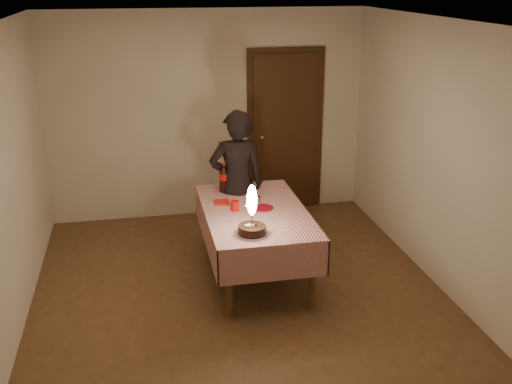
{
  "coord_description": "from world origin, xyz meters",
  "views": [
    {
      "loc": [
        -0.89,
        -5.1,
        2.98
      ],
      "look_at": [
        0.22,
        0.33,
        0.95
      ],
      "focal_mm": 42.0,
      "sensor_mm": 36.0,
      "label": 1
    }
  ],
  "objects_px": {
    "birthday_cake": "(252,221)",
    "dining_table": "(255,219)",
    "red_plate": "(263,208)",
    "red_cup": "(235,206)",
    "amber_bottle_left": "(233,177)",
    "clear_cup": "(257,201)",
    "cola_bottle": "(224,178)",
    "photographer": "(237,184)"
  },
  "relations": [
    {
      "from": "birthday_cake",
      "to": "dining_table",
      "type": "bearing_deg",
      "value": 75.82
    },
    {
      "from": "dining_table",
      "to": "red_plate",
      "type": "relative_size",
      "value": 7.82
    },
    {
      "from": "red_cup",
      "to": "amber_bottle_left",
      "type": "height_order",
      "value": "amber_bottle_left"
    },
    {
      "from": "red_plate",
      "to": "clear_cup",
      "type": "distance_m",
      "value": 0.11
    },
    {
      "from": "birthday_cake",
      "to": "cola_bottle",
      "type": "relative_size",
      "value": 1.5
    },
    {
      "from": "amber_bottle_left",
      "to": "photographer",
      "type": "bearing_deg",
      "value": -81.27
    },
    {
      "from": "dining_table",
      "to": "red_plate",
      "type": "height_order",
      "value": "red_plate"
    },
    {
      "from": "dining_table",
      "to": "cola_bottle",
      "type": "xyz_separation_m",
      "value": [
        -0.22,
        0.6,
        0.25
      ]
    },
    {
      "from": "birthday_cake",
      "to": "cola_bottle",
      "type": "xyz_separation_m",
      "value": [
        -0.08,
        1.18,
        0.03
      ]
    },
    {
      "from": "amber_bottle_left",
      "to": "birthday_cake",
      "type": "bearing_deg",
      "value": -91.98
    },
    {
      "from": "cola_bottle",
      "to": "red_plate",
      "type": "bearing_deg",
      "value": -61.73
    },
    {
      "from": "photographer",
      "to": "amber_bottle_left",
      "type": "bearing_deg",
      "value": 98.73
    },
    {
      "from": "red_cup",
      "to": "photographer",
      "type": "height_order",
      "value": "photographer"
    },
    {
      "from": "red_plate",
      "to": "photographer",
      "type": "relative_size",
      "value": 0.13
    },
    {
      "from": "birthday_cake",
      "to": "clear_cup",
      "type": "relative_size",
      "value": 5.3
    },
    {
      "from": "photographer",
      "to": "birthday_cake",
      "type": "bearing_deg",
      "value": -93.2
    },
    {
      "from": "dining_table",
      "to": "clear_cup",
      "type": "relative_size",
      "value": 19.11
    },
    {
      "from": "clear_cup",
      "to": "cola_bottle",
      "type": "relative_size",
      "value": 0.28
    },
    {
      "from": "cola_bottle",
      "to": "dining_table",
      "type": "bearing_deg",
      "value": -69.68
    },
    {
      "from": "cola_bottle",
      "to": "photographer",
      "type": "bearing_deg",
      "value": -9.62
    },
    {
      "from": "red_cup",
      "to": "photographer",
      "type": "distance_m",
      "value": 0.56
    },
    {
      "from": "dining_table",
      "to": "amber_bottle_left",
      "type": "relative_size",
      "value": 6.75
    },
    {
      "from": "dining_table",
      "to": "cola_bottle",
      "type": "relative_size",
      "value": 5.42
    },
    {
      "from": "cola_bottle",
      "to": "amber_bottle_left",
      "type": "bearing_deg",
      "value": 41.4
    },
    {
      "from": "red_plate",
      "to": "red_cup",
      "type": "height_order",
      "value": "red_cup"
    },
    {
      "from": "clear_cup",
      "to": "photographer",
      "type": "height_order",
      "value": "photographer"
    },
    {
      "from": "cola_bottle",
      "to": "photographer",
      "type": "distance_m",
      "value": 0.16
    },
    {
      "from": "red_cup",
      "to": "red_plate",
      "type": "bearing_deg",
      "value": -0.14
    },
    {
      "from": "clear_cup",
      "to": "amber_bottle_left",
      "type": "relative_size",
      "value": 0.35
    },
    {
      "from": "red_plate",
      "to": "clear_cup",
      "type": "xyz_separation_m",
      "value": [
        -0.04,
        0.1,
        0.04
      ]
    },
    {
      "from": "red_cup",
      "to": "cola_bottle",
      "type": "bearing_deg",
      "value": 92.38
    },
    {
      "from": "red_plate",
      "to": "amber_bottle_left",
      "type": "relative_size",
      "value": 0.86
    },
    {
      "from": "dining_table",
      "to": "photographer",
      "type": "relative_size",
      "value": 1.04
    },
    {
      "from": "birthday_cake",
      "to": "clear_cup",
      "type": "bearing_deg",
      "value": 74.45
    },
    {
      "from": "birthday_cake",
      "to": "red_plate",
      "type": "xyz_separation_m",
      "value": [
        0.23,
        0.61,
        -0.12
      ]
    },
    {
      "from": "photographer",
      "to": "clear_cup",
      "type": "bearing_deg",
      "value": -73.76
    },
    {
      "from": "dining_table",
      "to": "cola_bottle",
      "type": "distance_m",
      "value": 0.69
    },
    {
      "from": "birthday_cake",
      "to": "red_plate",
      "type": "relative_size",
      "value": 2.17
    },
    {
      "from": "dining_table",
      "to": "photographer",
      "type": "bearing_deg",
      "value": 98.06
    },
    {
      "from": "clear_cup",
      "to": "amber_bottle_left",
      "type": "distance_m",
      "value": 0.61
    },
    {
      "from": "birthday_cake",
      "to": "cola_bottle",
      "type": "bearing_deg",
      "value": 93.7
    },
    {
      "from": "red_plate",
      "to": "amber_bottle_left",
      "type": "bearing_deg",
      "value": 105.4
    }
  ]
}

